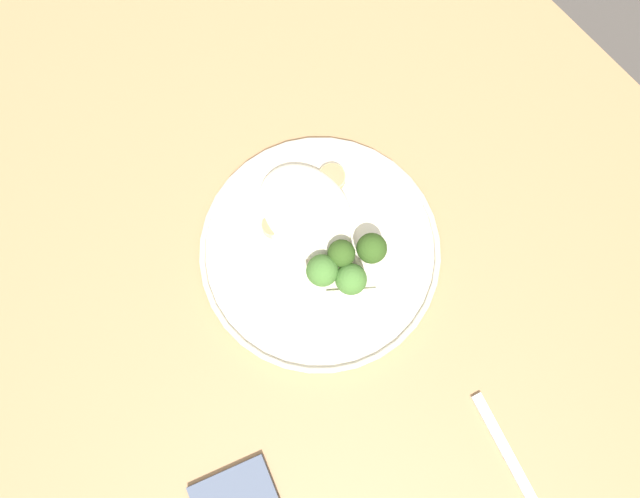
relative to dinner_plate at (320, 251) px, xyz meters
The scene contains 17 objects.
ground 0.75m from the dinner_plate, 117.52° to the left, with size 6.00×6.00×0.00m, color #47423D.
wooden_dining_table 0.10m from the dinner_plate, 117.52° to the left, with size 1.40×1.00×0.74m.
dinner_plate is the anchor object (origin of this frame).
noodle_bed 0.05m from the dinner_plate, 18.34° to the right, with size 0.13×0.10×0.03m.
seared_scallop_tiny_bay 0.05m from the dinner_plate, 14.78° to the right, with size 0.03×0.03×0.02m.
seared_scallop_right_edge 0.09m from the dinner_plate, 48.95° to the right, with size 0.03×0.03×0.01m.
seared_scallop_front_small 0.02m from the dinner_plate, 55.85° to the right, with size 0.04×0.04×0.01m.
seared_scallop_large_seared 0.06m from the dinner_plate, 24.38° to the left, with size 0.03×0.03×0.02m.
seared_scallop_half_hidden 0.08m from the dinner_plate, 31.60° to the right, with size 0.03×0.03×0.02m.
broccoli_floret_front_edge 0.07m from the dinner_plate, 134.59° to the right, with size 0.04×0.04×0.05m.
broccoli_floret_near_rim 0.04m from the dinner_plate, 154.18° to the right, with size 0.03×0.03×0.05m.
broccoli_floret_small_sprig 0.06m from the dinner_plate, behind, with size 0.04×0.04×0.05m.
broccoli_floret_center_pile 0.05m from the dinner_plate, 145.32° to the left, with size 0.04×0.04×0.05m.
onion_sliver_pale_crescent 0.02m from the dinner_plate, behind, with size 0.05×0.01×0.00m, color silver.
onion_sliver_short_strip 0.05m from the dinner_plate, 134.52° to the right, with size 0.06×0.01×0.00m, color silver.
onion_sliver_long_sliver 0.06m from the dinner_plate, behind, with size 0.06×0.01×0.00m, color silver.
dinner_fork 0.34m from the dinner_plate, behind, with size 0.19×0.06×0.00m.
Camera 1 is at (-0.10, 0.06, 1.43)m, focal length 32.44 mm.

